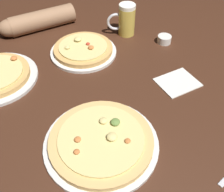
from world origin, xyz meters
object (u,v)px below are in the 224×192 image
(beer_mug_dark, at_px, (126,20))
(ramekin_butter, at_px, (164,39))
(diner_arm, at_px, (36,21))
(napkin_folded, at_px, (178,82))
(pizza_plate_far, at_px, (83,50))
(pizza_plate_near, at_px, (101,141))

(beer_mug_dark, distance_m, ramekin_butter, 0.19)
(beer_mug_dark, xyz_separation_m, ramekin_butter, (0.12, -0.14, -0.05))
(beer_mug_dark, xyz_separation_m, diner_arm, (-0.36, 0.20, -0.03))
(napkin_folded, bearing_deg, ramekin_butter, 68.20)
(ramekin_butter, distance_m, diner_arm, 0.59)
(pizza_plate_far, xyz_separation_m, diner_arm, (-0.13, 0.27, 0.03))
(pizza_plate_far, distance_m, ramekin_butter, 0.36)
(beer_mug_dark, bearing_deg, napkin_folded, -86.54)
(beer_mug_dark, distance_m, diner_arm, 0.41)
(pizza_plate_near, xyz_separation_m, ramekin_butter, (0.46, 0.38, -0.00))
(diner_arm, bearing_deg, pizza_plate_near, -88.13)
(ramekin_butter, bearing_deg, pizza_plate_far, 168.66)
(pizza_plate_far, distance_m, napkin_folded, 0.41)
(napkin_folded, bearing_deg, pizza_plate_far, 128.10)
(pizza_plate_near, relative_size, beer_mug_dark, 2.38)
(pizza_plate_far, bearing_deg, napkin_folded, -51.90)
(beer_mug_dark, relative_size, ramekin_butter, 2.36)
(pizza_plate_near, xyz_separation_m, beer_mug_dark, (0.34, 0.52, 0.05))
(ramekin_butter, height_order, napkin_folded, ramekin_butter)
(ramekin_butter, bearing_deg, napkin_folded, -111.80)
(pizza_plate_near, distance_m, diner_arm, 0.72)
(ramekin_butter, bearing_deg, pizza_plate_near, -140.08)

